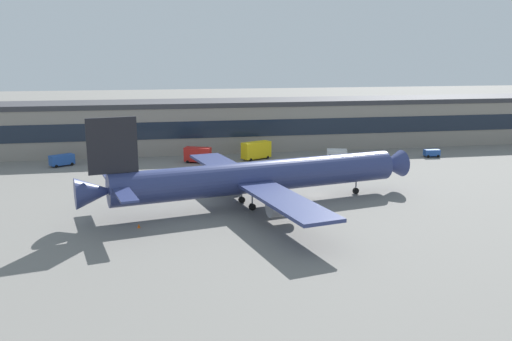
{
  "coord_description": "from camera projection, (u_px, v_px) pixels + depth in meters",
  "views": [
    {
      "loc": [
        -28.16,
        -88.11,
        24.54
      ],
      "look_at": [
        -11.19,
        0.14,
        5.0
      ],
      "focal_mm": 37.68,
      "sensor_mm": 36.0,
      "label": 1
    }
  ],
  "objects": [
    {
      "name": "pushback_tractor",
      "position": [
        337.0,
        152.0,
        131.14
      ],
      "size": [
        5.34,
        3.86,
        1.75
      ],
      "color": "white",
      "rests_on": "ground_plane"
    },
    {
      "name": "traffic_cone_0",
      "position": [
        139.0,
        226.0,
        77.38
      ],
      "size": [
        0.47,
        0.47,
        0.59
      ],
      "primitive_type": "cone",
      "color": "#F2590C",
      "rests_on": "ground_plane"
    },
    {
      "name": "airliner",
      "position": [
        255.0,
        177.0,
        87.82
      ],
      "size": [
        57.18,
        49.38,
        15.64
      ],
      "color": "navy",
      "rests_on": "ground_plane"
    },
    {
      "name": "crew_van",
      "position": [
        61.0,
        160.0,
        119.75
      ],
      "size": [
        5.57,
        4.66,
        2.55
      ],
      "color": "#2651A5",
      "rests_on": "ground_plane"
    },
    {
      "name": "ground_plane",
      "position": [
        318.0,
        196.0,
        94.96
      ],
      "size": [
        600.0,
        600.0,
        0.0
      ],
      "primitive_type": "plane",
      "color": "slate"
    },
    {
      "name": "catering_truck",
      "position": [
        257.0,
        150.0,
        127.55
      ],
      "size": [
        7.61,
        5.48,
        4.15
      ],
      "color": "yellow",
      "rests_on": "ground_plane"
    },
    {
      "name": "baggage_tug",
      "position": [
        432.0,
        153.0,
        130.47
      ],
      "size": [
        3.75,
        2.35,
        1.85
      ],
      "color": "#2651A5",
      "rests_on": "ground_plane"
    },
    {
      "name": "stair_truck",
      "position": [
        198.0,
        154.0,
        123.43
      ],
      "size": [
        6.46,
        4.58,
        3.55
      ],
      "color": "red",
      "rests_on": "ground_plane"
    },
    {
      "name": "belt_loader",
      "position": [
        110.0,
        157.0,
        124.96
      ],
      "size": [
        3.31,
        6.68,
        1.95
      ],
      "color": "red",
      "rests_on": "ground_plane"
    },
    {
      "name": "terminal_building",
      "position": [
        261.0,
        124.0,
        142.42
      ],
      "size": [
        198.15,
        15.95,
        12.77
      ],
      "color": "gray",
      "rests_on": "ground_plane"
    }
  ]
}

